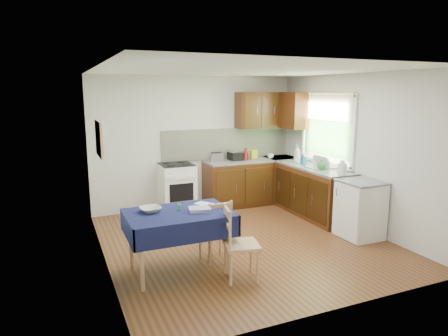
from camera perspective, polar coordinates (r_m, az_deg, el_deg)
name	(u,v)px	position (r m, az deg, el deg)	size (l,w,h in m)	color
floor	(244,241)	(6.10, 2.85, -10.36)	(4.20, 4.20, 0.00)	#472D13
ceiling	(246,70)	(5.70, 3.09, 13.79)	(4.00, 4.20, 0.02)	white
wall_back	(196,142)	(7.69, -3.97, 3.68)	(4.00, 0.02, 2.50)	silver
wall_front	(340,192)	(4.03, 16.27, -3.29)	(4.00, 0.02, 2.50)	silver
wall_left	(101,169)	(5.22, -17.16, -0.20)	(0.02, 4.20, 2.50)	white
wall_right	(354,151)	(6.88, 18.10, 2.32)	(0.02, 4.20, 2.50)	silver
base_cabinets	(279,187)	(7.66, 7.88, -2.68)	(1.90, 2.30, 0.86)	black
worktop_back	(252,160)	(7.88, 4.02, 1.13)	(1.90, 0.60, 0.04)	slate
worktop_right	(314,168)	(7.26, 12.77, 0.04)	(0.60, 1.70, 0.04)	slate
worktop_corner	(280,158)	(8.20, 8.06, 1.43)	(0.60, 0.60, 0.04)	slate
splashback	(228,143)	(7.92, 0.52, 3.54)	(2.70, 0.02, 0.60)	#EEE8C9
upper_cabinets	(274,110)	(8.01, 7.17, 8.21)	(1.20, 0.85, 0.70)	black
stove	(177,188)	(7.40, -6.77, -2.89)	(0.60, 0.61, 0.92)	white
window	(327,124)	(7.36, 14.51, 6.17)	(0.04, 1.48, 1.26)	#315A25
fridge	(360,209)	(6.45, 18.88, -5.62)	(0.58, 0.60, 0.89)	white
corkboard	(99,139)	(5.46, -17.40, 3.98)	(0.04, 0.62, 0.47)	tan
dining_table	(179,220)	(4.94, -6.48, -7.44)	(1.27, 0.86, 0.77)	#0D1736
chair_far	(216,229)	(5.25, -1.08, -8.75)	(0.40, 0.40, 0.84)	tan
chair_near	(238,241)	(4.78, 1.97, -10.40)	(0.47, 0.47, 0.89)	tan
toaster	(216,157)	(7.53, -1.14, 1.53)	(0.25, 0.15, 0.19)	#BCBCC1
sandwich_press	(237,155)	(7.77, 1.93, 1.86)	(0.33, 0.28, 0.19)	black
sauce_bottle	(246,154)	(7.69, 3.15, 1.96)	(0.06, 0.06, 0.24)	red
yellow_packet	(254,154)	(7.98, 4.28, 2.01)	(0.13, 0.08, 0.17)	yellow
dish_rack	(321,166)	(7.15, 13.68, 0.22)	(0.46, 0.35, 0.22)	#97979C
kettle	(342,168)	(6.65, 16.52, -0.01)	(0.14, 0.14, 0.24)	white
cup	(271,156)	(7.97, 6.69, 1.67)	(0.12, 0.12, 0.09)	white
soap_bottle_a	(297,154)	(7.63, 10.41, 2.04)	(0.12, 0.13, 0.32)	white
soap_bottle_b	(303,159)	(7.42, 11.26, 1.22)	(0.08, 0.09, 0.18)	#1E72B3
soap_bottle_c	(321,165)	(6.97, 13.73, 0.47)	(0.14, 0.14, 0.18)	green
plate_bowl	(151,209)	(4.95, -10.45, -5.85)	(0.25, 0.25, 0.06)	beige
book	(200,206)	(5.13, -3.42, -5.37)	(0.16, 0.22, 0.02)	white
spice_jar	(179,207)	(4.96, -6.42, -5.59)	(0.04, 0.04, 0.08)	green
tea_towel	(200,209)	(4.91, -3.50, -5.92)	(0.26, 0.20, 0.05)	navy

